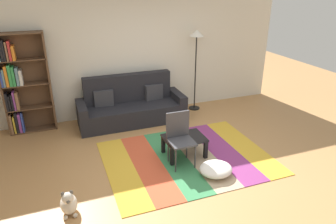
{
  "coord_description": "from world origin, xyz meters",
  "views": [
    {
      "loc": [
        -1.78,
        -4.1,
        2.87
      ],
      "look_at": [
        0.06,
        0.78,
        0.65
      ],
      "focal_mm": 33.39,
      "sensor_mm": 36.0,
      "label": 1
    }
  ],
  "objects_px": {
    "standing_lamp": "(196,44)",
    "tv_remote": "(179,135)",
    "couch": "(131,107)",
    "bookshelf": "(20,84)",
    "dog": "(69,203)",
    "coffee_table": "(184,140)",
    "pouf": "(216,169)",
    "folding_chair": "(180,134)"
  },
  "relations": [
    {
      "from": "couch",
      "to": "bookshelf",
      "type": "distance_m",
      "value": 2.23
    },
    {
      "from": "couch",
      "to": "dog",
      "type": "relative_size",
      "value": 5.69
    },
    {
      "from": "bookshelf",
      "to": "dog",
      "type": "distance_m",
      "value": 3.04
    },
    {
      "from": "coffee_table",
      "to": "folding_chair",
      "type": "bearing_deg",
      "value": -131.72
    },
    {
      "from": "bookshelf",
      "to": "coffee_table",
      "type": "bearing_deg",
      "value": -37.97
    },
    {
      "from": "dog",
      "to": "tv_remote",
      "type": "distance_m",
      "value": 2.15
    },
    {
      "from": "dog",
      "to": "standing_lamp",
      "type": "bearing_deg",
      "value": 41.46
    },
    {
      "from": "coffee_table",
      "to": "tv_remote",
      "type": "relative_size",
      "value": 4.67
    },
    {
      "from": "bookshelf",
      "to": "pouf",
      "type": "distance_m",
      "value": 4.06
    },
    {
      "from": "couch",
      "to": "tv_remote",
      "type": "distance_m",
      "value": 1.73
    },
    {
      "from": "coffee_table",
      "to": "folding_chair",
      "type": "distance_m",
      "value": 0.34
    },
    {
      "from": "pouf",
      "to": "folding_chair",
      "type": "distance_m",
      "value": 0.8
    },
    {
      "from": "couch",
      "to": "standing_lamp",
      "type": "xyz_separation_m",
      "value": [
        1.59,
        0.17,
        1.22
      ]
    },
    {
      "from": "coffee_table",
      "to": "tv_remote",
      "type": "distance_m",
      "value": 0.12
    },
    {
      "from": "pouf",
      "to": "standing_lamp",
      "type": "relative_size",
      "value": 0.28
    },
    {
      "from": "couch",
      "to": "coffee_table",
      "type": "xyz_separation_m",
      "value": [
        0.49,
        -1.75,
        -0.04
      ]
    },
    {
      "from": "couch",
      "to": "dog",
      "type": "height_order",
      "value": "couch"
    },
    {
      "from": "dog",
      "to": "pouf",
      "type": "bearing_deg",
      "value": 2.61
    },
    {
      "from": "standing_lamp",
      "to": "tv_remote",
      "type": "height_order",
      "value": "standing_lamp"
    },
    {
      "from": "coffee_table",
      "to": "dog",
      "type": "height_order",
      "value": "dog"
    },
    {
      "from": "standing_lamp",
      "to": "dog",
      "type": "bearing_deg",
      "value": -138.54
    },
    {
      "from": "bookshelf",
      "to": "coffee_table",
      "type": "relative_size",
      "value": 2.83
    },
    {
      "from": "pouf",
      "to": "folding_chair",
      "type": "relative_size",
      "value": 0.58
    },
    {
      "from": "couch",
      "to": "dog",
      "type": "xyz_separation_m",
      "value": [
        -1.51,
        -2.57,
        -0.18
      ]
    },
    {
      "from": "standing_lamp",
      "to": "pouf",
      "type": "bearing_deg",
      "value": -107.99
    },
    {
      "from": "coffee_table",
      "to": "pouf",
      "type": "distance_m",
      "value": 0.78
    },
    {
      "from": "couch",
      "to": "dog",
      "type": "bearing_deg",
      "value": -120.48
    },
    {
      "from": "dog",
      "to": "folding_chair",
      "type": "relative_size",
      "value": 0.44
    },
    {
      "from": "pouf",
      "to": "dog",
      "type": "height_order",
      "value": "dog"
    },
    {
      "from": "couch",
      "to": "folding_chair",
      "type": "height_order",
      "value": "couch"
    },
    {
      "from": "couch",
      "to": "standing_lamp",
      "type": "relative_size",
      "value": 1.22
    },
    {
      "from": "pouf",
      "to": "couch",
      "type": "bearing_deg",
      "value": 106.49
    },
    {
      "from": "couch",
      "to": "bookshelf",
      "type": "bearing_deg",
      "value": 172.32
    },
    {
      "from": "bookshelf",
      "to": "pouf",
      "type": "relative_size",
      "value": 3.77
    },
    {
      "from": "standing_lamp",
      "to": "tv_remote",
      "type": "distance_m",
      "value": 2.48
    },
    {
      "from": "bookshelf",
      "to": "tv_remote",
      "type": "relative_size",
      "value": 13.2
    },
    {
      "from": "coffee_table",
      "to": "folding_chair",
      "type": "height_order",
      "value": "folding_chair"
    },
    {
      "from": "bookshelf",
      "to": "folding_chair",
      "type": "distance_m",
      "value": 3.33
    },
    {
      "from": "coffee_table",
      "to": "pouf",
      "type": "bearing_deg",
      "value": -71.68
    },
    {
      "from": "coffee_table",
      "to": "standing_lamp",
      "type": "bearing_deg",
      "value": 60.3
    },
    {
      "from": "dog",
      "to": "tv_remote",
      "type": "height_order",
      "value": "dog"
    },
    {
      "from": "pouf",
      "to": "tv_remote",
      "type": "relative_size",
      "value": 3.5
    }
  ]
}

